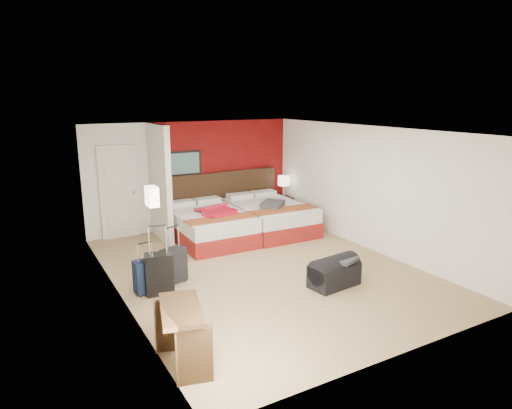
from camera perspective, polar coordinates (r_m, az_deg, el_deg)
ground at (r=8.29m, az=0.68°, el=-8.14°), size 6.50×6.50×0.00m
room_walls at (r=8.64m, az=-12.17°, el=1.17°), size 5.02×6.52×2.50m
red_accent_panel at (r=11.07m, az=-4.34°, el=4.06°), size 3.50×0.04×2.50m
partition_wall at (r=9.88m, az=-12.02°, el=2.65°), size 0.12×1.20×2.50m
entry_door at (r=10.30m, az=-16.94°, el=1.52°), size 0.82×0.06×2.05m
bed_left at (r=9.84m, az=-5.89°, el=-2.77°), size 1.49×2.11×0.63m
bed_right at (r=10.48m, az=1.71°, el=-1.65°), size 1.54×2.17×0.64m
red_suitcase_open at (r=9.69m, az=-5.16°, el=-0.74°), size 0.84×1.01×0.11m
jacket_bundle at (r=10.08m, az=2.12°, el=0.02°), size 0.70×0.69×0.13m
nightstand at (r=11.58m, az=3.49°, el=-0.41°), size 0.45×0.45×0.56m
table_lamp at (r=11.46m, az=3.53°, el=2.28°), size 0.37×0.37×0.54m
suitcase_black at (r=7.33m, az=-12.10°, el=-8.72°), size 0.48×0.36×0.65m
suitcase_charcoal at (r=7.74m, az=-10.30°, el=-7.71°), size 0.45×0.35×0.58m
suitcase_navy at (r=7.44m, az=-13.66°, el=-8.96°), size 0.40×0.26×0.52m
duffel_bag at (r=7.63m, az=9.86°, el=-8.61°), size 0.88×0.54×0.42m
jacket_draped at (r=7.60m, az=11.05°, el=-6.82°), size 0.50×0.47×0.05m
desk at (r=5.46m, az=-9.34°, el=-16.15°), size 0.66×0.98×0.74m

